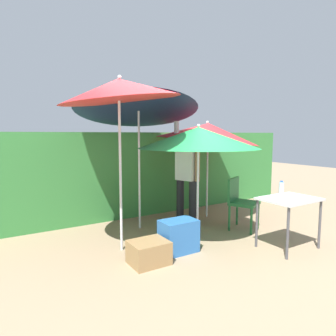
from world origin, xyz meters
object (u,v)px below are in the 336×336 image
(umbrella_navy, at_px, (119,90))
(folding_table, at_px, (289,204))
(chair_plastic, at_px, (240,200))
(bottle_water, at_px, (281,189))
(crate_cardboard, at_px, (149,252))
(umbrella_rainbow, at_px, (198,138))
(cooler_box, at_px, (178,236))
(umbrella_yellow, at_px, (136,100))
(umbrella_orange, at_px, (208,132))
(person_vendor, at_px, (187,174))

(umbrella_navy, height_order, folding_table, umbrella_navy)
(chair_plastic, relative_size, bottle_water, 3.71)
(folding_table, bearing_deg, crate_cardboard, 163.45)
(umbrella_rainbow, height_order, cooler_box, umbrella_rainbow)
(umbrella_yellow, bearing_deg, crate_cardboard, -110.23)
(umbrella_orange, bearing_deg, umbrella_navy, -160.59)
(chair_plastic, distance_m, cooler_box, 1.53)
(cooler_box, distance_m, crate_cardboard, 0.55)
(chair_plastic, bearing_deg, folding_table, -92.18)
(umbrella_navy, relative_size, crate_cardboard, 5.19)
(umbrella_rainbow, distance_m, umbrella_navy, 1.39)
(umbrella_orange, xyz_separation_m, umbrella_navy, (-2.15, -0.76, 0.55))
(umbrella_yellow, xyz_separation_m, umbrella_navy, (-0.62, -0.79, 0.02))
(umbrella_yellow, bearing_deg, umbrella_navy, -128.30)
(umbrella_navy, xyz_separation_m, chair_plastic, (2.13, -0.18, -1.72))
(umbrella_yellow, distance_m, folding_table, 2.90)
(person_vendor, relative_size, folding_table, 2.35)
(cooler_box, relative_size, crate_cardboard, 1.06)
(folding_table, distance_m, bottle_water, 0.23)
(umbrella_rainbow, relative_size, umbrella_orange, 0.92)
(folding_table, bearing_deg, umbrella_rainbow, 130.15)
(umbrella_navy, bearing_deg, cooler_box, -35.37)
(umbrella_yellow, height_order, folding_table, umbrella_yellow)
(umbrella_yellow, relative_size, umbrella_navy, 1.10)
(umbrella_navy, bearing_deg, chair_plastic, -4.83)
(folding_table, bearing_deg, umbrella_yellow, 126.77)
(umbrella_rainbow, bearing_deg, umbrella_navy, 173.19)
(crate_cardboard, distance_m, folding_table, 2.12)
(umbrella_rainbow, distance_m, chair_plastic, 1.40)
(chair_plastic, bearing_deg, umbrella_navy, 175.17)
(umbrella_rainbow, distance_m, folding_table, 1.63)
(folding_table, height_order, bottle_water, bottle_water)
(person_vendor, relative_size, bottle_water, 7.83)
(umbrella_yellow, xyz_separation_m, crate_cardboard, (-0.51, -1.37, -2.07))
(person_vendor, distance_m, crate_cardboard, 1.94)
(umbrella_orange, relative_size, chair_plastic, 2.30)
(umbrella_orange, bearing_deg, person_vendor, -161.38)
(chair_plastic, distance_m, crate_cardboard, 2.08)
(umbrella_yellow, bearing_deg, bottle_water, -53.10)
(umbrella_navy, height_order, person_vendor, umbrella_navy)
(cooler_box, height_order, folding_table, folding_table)
(person_vendor, bearing_deg, umbrella_navy, -160.24)
(umbrella_navy, relative_size, chair_plastic, 2.78)
(umbrella_rainbow, relative_size, folding_table, 2.35)
(umbrella_orange, distance_m, umbrella_yellow, 1.61)
(bottle_water, bearing_deg, cooler_box, 155.98)
(person_vendor, xyz_separation_m, crate_cardboard, (-1.37, -1.12, -0.79))
(crate_cardboard, xyz_separation_m, folding_table, (1.97, -0.59, 0.50))
(umbrella_orange, xyz_separation_m, bottle_water, (-0.12, -1.83, -0.83))
(cooler_box, height_order, crate_cardboard, cooler_box)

